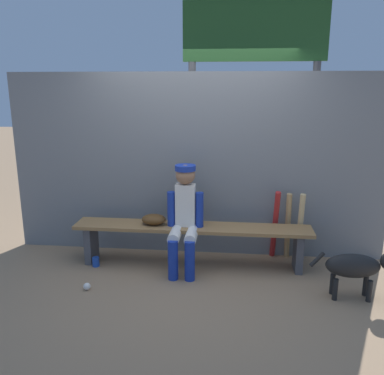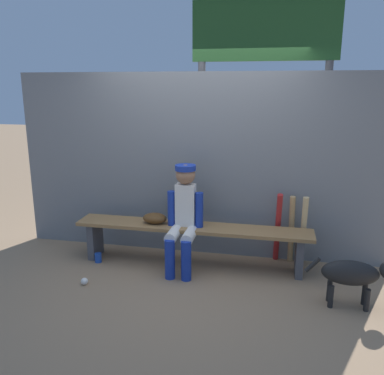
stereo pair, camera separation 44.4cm
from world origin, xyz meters
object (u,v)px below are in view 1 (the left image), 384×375
at_px(baseball_glove, 154,219).
at_px(bat_aluminum_red, 275,225).
at_px(cup_on_ground, 96,262).
at_px(scoreboard, 259,62).
at_px(bat_wood_tan, 288,226).
at_px(baseball, 87,286).
at_px(bat_wood_natural, 300,228).
at_px(dog, 359,266).
at_px(cup_on_bench, 185,220).
at_px(player_seated, 184,214).
at_px(dugout_bench, 192,234).

bearing_deg(baseball_glove, bat_aluminum_red, 10.96).
relative_size(cup_on_ground, scoreboard, 0.03).
relative_size(baseball_glove, cup_on_ground, 2.55).
distance_m(baseball_glove, bat_aluminum_red, 1.43).
distance_m(bat_wood_tan, baseball, 2.39).
bearing_deg(bat_aluminum_red, bat_wood_natural, -6.10).
bearing_deg(dog, cup_on_bench, 161.44).
bearing_deg(cup_on_ground, bat_wood_natural, 9.62).
relative_size(player_seated, dog, 1.41).
xyz_separation_m(cup_on_bench, scoreboard, (0.83, 1.25, 1.79)).
distance_m(player_seated, scoreboard, 2.32).
bearing_deg(baseball, baseball_glove, 51.36).
height_order(baseball_glove, bat_wood_natural, bat_wood_natural).
bearing_deg(dog, scoreboard, 116.97).
distance_m(dugout_bench, scoreboard, 2.44).
height_order(dugout_bench, bat_wood_natural, bat_wood_natural).
xyz_separation_m(player_seated, dog, (1.76, -0.47, -0.32)).
relative_size(bat_wood_natural, scoreboard, 0.25).
bearing_deg(cup_on_ground, scoreboard, 37.56).
xyz_separation_m(baseball, dog, (2.70, 0.13, 0.30)).
relative_size(player_seated, cup_on_bench, 10.80).
bearing_deg(baseball_glove, dugout_bench, 0.00).
bearing_deg(bat_aluminum_red, cup_on_ground, -168.26).
relative_size(dugout_bench, cup_on_ground, 24.61).
bearing_deg(scoreboard, dog, -63.03).
bearing_deg(baseball_glove, scoreboard, 46.79).
bearing_deg(cup_on_bench, dog, -18.56).
bearing_deg(baseball, cup_on_ground, 99.80).
bearing_deg(bat_wood_tan, baseball_glove, -168.37).
height_order(bat_aluminum_red, scoreboard, scoreboard).
height_order(bat_wood_natural, scoreboard, scoreboard).
distance_m(dugout_bench, player_seated, 0.30).
bearing_deg(bat_wood_tan, baseball, -154.16).
relative_size(player_seated, bat_aluminum_red, 1.36).
distance_m(bat_aluminum_red, bat_wood_natural, 0.29).
distance_m(bat_wood_tan, cup_on_bench, 1.25).
xyz_separation_m(player_seated, baseball, (-0.93, -0.59, -0.62)).
distance_m(baseball_glove, dog, 2.22).
bearing_deg(bat_wood_tan, scoreboard, 111.36).
xyz_separation_m(player_seated, cup_on_ground, (-1.03, -0.04, -0.60)).
relative_size(player_seated, scoreboard, 0.36).
bearing_deg(scoreboard, dugout_bench, -120.55).
height_order(cup_on_ground, scoreboard, scoreboard).
bearing_deg(scoreboard, player_seated, -120.73).
bearing_deg(scoreboard, bat_aluminum_red, -77.91).
height_order(player_seated, bat_aluminum_red, player_seated).
relative_size(bat_wood_natural, cup_on_ground, 7.61).
bearing_deg(cup_on_ground, bat_aluminum_red, 11.74).
height_order(baseball, cup_on_ground, cup_on_ground).
relative_size(dugout_bench, player_seated, 2.28).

